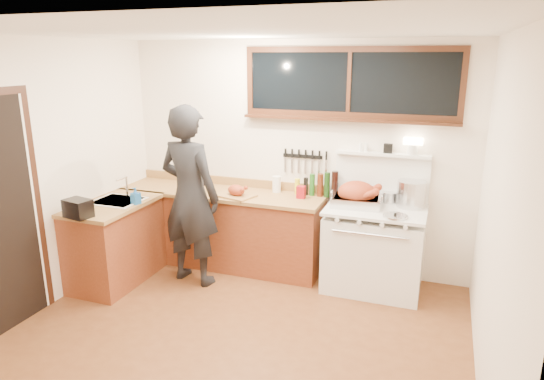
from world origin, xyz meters
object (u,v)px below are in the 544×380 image
at_px(roast_turkey, 357,196).
at_px(man, 190,196).
at_px(cutting_board, 237,192).
at_px(vintage_stove, 374,247).

bearing_deg(roast_turkey, man, -163.19).
xyz_separation_m(cutting_board, roast_turkey, (1.33, 0.12, 0.05)).
bearing_deg(cutting_board, man, -133.57).
bearing_deg(man, roast_turkey, 16.81).
distance_m(cutting_board, roast_turkey, 1.33).
distance_m(man, roast_turkey, 1.77).
bearing_deg(vintage_stove, roast_turkey, 177.28).
bearing_deg(roast_turkey, cutting_board, -174.70).
distance_m(vintage_stove, roast_turkey, 0.58).
xyz_separation_m(man, roast_turkey, (1.70, 0.51, 0.03)).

